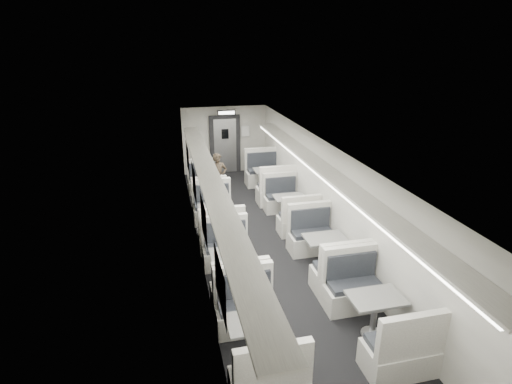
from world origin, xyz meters
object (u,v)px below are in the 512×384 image
booth_right_b (289,208)px  booth_left_a (206,189)px  booth_left_b (217,220)px  booth_right_d (374,316)px  booth_left_d (256,340)px  passenger (218,177)px  exit_sign (226,113)px  booth_left_c (232,268)px  vestibule_door (225,145)px  booth_right_a (269,181)px  booth_right_c (324,253)px

booth_right_b → booth_left_a: bearing=135.0°
booth_left_b → booth_right_d: 4.68m
booth_left_d → booth_left_b: bearing=90.0°
passenger → exit_sign: 2.74m
booth_left_d → exit_sign: (1.00, 8.77, 1.91)m
booth_left_c → vestibule_door: 7.28m
booth_left_b → booth_left_c: 2.26m
booth_right_b → passenger: size_ratio=1.38×
booth_left_d → booth_right_d: bearing=3.0°
booth_left_b → vestibule_door: size_ratio=1.01×
booth_left_d → passenger: 6.62m
vestibule_door → booth_right_a: bearing=-67.8°
booth_right_b → vestibule_door: 4.73m
booth_right_b → exit_sign: 4.62m
booth_left_c → passenger: passenger is taller
booth_right_b → passenger: bearing=130.4°
booth_right_a → vestibule_door: size_ratio=1.09×
booth_left_b → exit_sign: exit_sign is taller
booth_left_b → booth_right_c: booth_left_b is taller
booth_left_a → vestibule_door: vestibule_door is taller
booth_right_c → booth_right_a: bearing=90.0°
booth_right_d → booth_right_b: bearing=90.0°
booth_left_b → booth_right_a: (2.00, 2.47, 0.03)m
exit_sign → booth_right_d: bearing=-83.4°
booth_right_a → booth_left_d: bearing=-106.4°
booth_left_b → booth_right_b: size_ratio=1.05×
booth_left_b → exit_sign: bearing=77.3°
booth_right_c → booth_left_a: bearing=114.1°
booth_left_a → booth_left_c: bearing=-90.0°
booth_left_b → booth_left_c: size_ratio=1.04×
booth_left_d → booth_right_b: (2.00, 4.68, -0.01)m
booth_left_b → booth_right_d: booth_right_d is taller
booth_left_b → passenger: (0.37, 2.27, 0.35)m
passenger → booth_left_d: bearing=-96.3°
vestibule_door → exit_sign: bearing=-90.0°
passenger → exit_sign: exit_sign is taller
booth_left_a → booth_left_b: bearing=-90.0°
booth_left_a → booth_left_d: bearing=-90.0°
booth_left_b → booth_right_b: (2.00, 0.35, -0.02)m
booth_left_b → booth_right_a: booth_right_a is taller
booth_right_a → booth_left_a: bearing=-176.3°
booth_left_b → booth_right_a: bearing=51.0°
booth_right_b → booth_right_c: booth_right_c is taller
booth_right_d → booth_right_a: bearing=90.0°
booth_right_b → booth_right_d: size_ratio=0.95×
booth_right_d → passenger: passenger is taller
passenger → booth_left_a: bearing=164.9°
booth_left_c → booth_right_c: (2.00, 0.14, 0.01)m
exit_sign → passenger: bearing=-106.2°
booth_right_d → exit_sign: 8.93m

